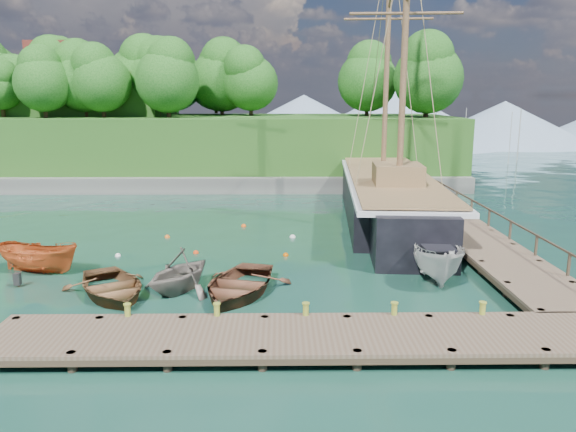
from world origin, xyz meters
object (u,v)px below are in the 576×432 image
rowboat_2 (238,294)px  cabin_boat_white (436,278)px  schooner (389,200)px  rowboat_1 (180,291)px  rowboat_0 (112,296)px  motorboat_orange (40,272)px

rowboat_2 → cabin_boat_white: (8.58, 1.93, 0.00)m
schooner → rowboat_1: bearing=-125.2°
rowboat_0 → rowboat_1: size_ratio=1.31×
rowboat_0 → rowboat_1: 2.67m
rowboat_2 → motorboat_orange: motorboat_orange is taller
rowboat_0 → motorboat_orange: (-4.16, 3.09, 0.00)m
rowboat_2 → cabin_boat_white: bearing=27.7°
rowboat_1 → cabin_boat_white: size_ratio=0.67×
rowboat_0 → rowboat_1: bearing=-17.6°
motorboat_orange → schooner: bearing=-41.7°
rowboat_0 → cabin_boat_white: bearing=-20.6°
rowboat_1 → motorboat_orange: size_ratio=0.89×
rowboat_1 → cabin_boat_white: 11.13m
motorboat_orange → cabin_boat_white: size_ratio=0.76×
rowboat_2 → schooner: schooner is taller
rowboat_1 → rowboat_2: (2.45, -0.41, 0.00)m
rowboat_2 → schooner: (8.75, 13.98, 1.23)m
rowboat_1 → rowboat_2: bearing=19.0°
rowboat_0 → rowboat_1: rowboat_1 is taller
rowboat_1 → motorboat_orange: bearing=-172.0°
rowboat_2 → motorboat_orange: size_ratio=1.24×
rowboat_2 → cabin_boat_white: 8.79m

